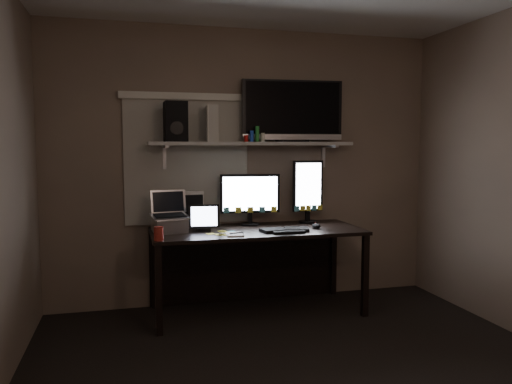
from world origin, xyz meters
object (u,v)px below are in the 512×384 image
object	(u,v)px
laptop	(169,212)
game_console	(211,124)
mouse	(316,226)
keyboard	(285,230)
tablet	(204,218)
monitor_portrait	(308,191)
tv	(292,111)
monitor_landscape	(250,199)
speaker	(175,122)
cup	(159,234)
desk	(253,247)

from	to	relation	value
laptop	game_console	size ratio (longest dim) A/B	1.08
mouse	keyboard	bearing A→B (deg)	-157.58
mouse	tablet	distance (m)	0.98
keyboard	mouse	distance (m)	0.32
mouse	tablet	world-z (taller)	tablet
monitor_portrait	tv	world-z (taller)	tv
mouse	tablet	bearing A→B (deg)	-177.12
monitor_landscape	speaker	bearing A→B (deg)	-170.44
keyboard	speaker	size ratio (longest dim) A/B	1.22
laptop	speaker	xyz separation A→B (m)	(0.07, 0.15, 0.75)
monitor_landscape	tv	world-z (taller)	tv
keyboard	tablet	size ratio (longest dim) A/B	1.59
monitor_portrait	cup	size ratio (longest dim) A/B	5.54
desk	tablet	xyz separation A→B (m)	(-0.46, -0.11, 0.29)
tv	monitor_landscape	bearing A→B (deg)	-176.49
game_console	keyboard	bearing A→B (deg)	-28.68
tablet	laptop	size ratio (longest dim) A/B	0.77
mouse	tv	size ratio (longest dim) A/B	0.12
monitor_landscape	cup	xyz separation A→B (m)	(-0.85, -0.54, -0.18)
tv	game_console	distance (m)	0.75
monitor_landscape	laptop	size ratio (longest dim) A/B	1.60
keyboard	speaker	distance (m)	1.30
monitor_portrait	mouse	world-z (taller)	monitor_portrait
game_console	laptop	bearing A→B (deg)	-147.42
desk	keyboard	size ratio (longest dim) A/B	4.38
laptop	speaker	size ratio (longest dim) A/B	1.00
monitor_portrait	laptop	bearing A→B (deg)	-175.85
monitor_landscape	tablet	xyz separation A→B (m)	(-0.45, -0.22, -0.12)
monitor_landscape	monitor_portrait	xyz separation A→B (m)	(0.55, 0.00, 0.06)
cup	speaker	bearing A→B (deg)	69.21
monitor_portrait	cup	distance (m)	1.52
cup	speaker	size ratio (longest dim) A/B	0.32
tablet	monitor_landscape	bearing A→B (deg)	31.07
laptop	monitor_landscape	bearing A→B (deg)	5.03
speaker	game_console	bearing A→B (deg)	5.90
monitor_landscape	game_console	size ratio (longest dim) A/B	1.73
mouse	speaker	bearing A→B (deg)	175.71
mouse	game_console	bearing A→B (deg)	168.93
monitor_portrait	laptop	size ratio (longest dim) A/B	1.75
monitor_landscape	speaker	xyz separation A→B (m)	(-0.66, -0.04, 0.68)
laptop	game_console	bearing A→B (deg)	16.81
mouse	speaker	size ratio (longest dim) A/B	0.33
desk	keyboard	distance (m)	0.39
tv	game_console	world-z (taller)	tv
mouse	laptop	size ratio (longest dim) A/B	0.33
monitor_portrait	speaker	size ratio (longest dim) A/B	1.75
monitor_landscape	monitor_portrait	size ratio (longest dim) A/B	0.92
keyboard	tablet	world-z (taller)	tablet
tablet	desk	bearing A→B (deg)	19.30
mouse	game_console	world-z (taller)	game_console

